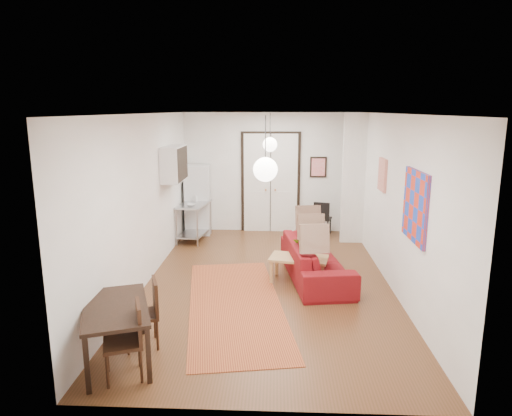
{
  "coord_description": "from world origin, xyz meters",
  "views": [
    {
      "loc": [
        0.13,
        -7.55,
        2.97
      ],
      "look_at": [
        -0.22,
        0.37,
        1.25
      ],
      "focal_mm": 32.0,
      "sensor_mm": 36.0,
      "label": 1
    }
  ],
  "objects_px": {
    "kitchen_counter": "(194,217)",
    "dining_chair_near": "(143,306)",
    "fridge": "(198,200)",
    "dining_table": "(116,312)",
    "dining_chair_far": "(125,333)",
    "sofa": "(316,260)",
    "black_side_chair": "(322,215)",
    "coffee_table": "(299,260)"
  },
  "relations": [
    {
      "from": "coffee_table",
      "to": "sofa",
      "type": "bearing_deg",
      "value": 26.51
    },
    {
      "from": "kitchen_counter",
      "to": "dining_table",
      "type": "distance_m",
      "value": 5.22
    },
    {
      "from": "black_side_chair",
      "to": "sofa",
      "type": "bearing_deg",
      "value": 99.75
    },
    {
      "from": "sofa",
      "to": "dining_table",
      "type": "height_order",
      "value": "dining_table"
    },
    {
      "from": "dining_table",
      "to": "dining_chair_near",
      "type": "relative_size",
      "value": 1.65
    },
    {
      "from": "coffee_table",
      "to": "dining_chair_far",
      "type": "relative_size",
      "value": 1.24
    },
    {
      "from": "dining_table",
      "to": "dining_chair_near",
      "type": "distance_m",
      "value": 0.49
    },
    {
      "from": "kitchen_counter",
      "to": "fridge",
      "type": "xyz_separation_m",
      "value": [
        0.0,
        0.56,
        0.29
      ]
    },
    {
      "from": "coffee_table",
      "to": "dining_table",
      "type": "relative_size",
      "value": 0.75
    },
    {
      "from": "dining_chair_near",
      "to": "black_side_chair",
      "type": "bearing_deg",
      "value": 132.35
    },
    {
      "from": "coffee_table",
      "to": "dining_chair_far",
      "type": "height_order",
      "value": "dining_chair_far"
    },
    {
      "from": "black_side_chair",
      "to": "fridge",
      "type": "bearing_deg",
      "value": 18.99
    },
    {
      "from": "fridge",
      "to": "coffee_table",
      "type": "bearing_deg",
      "value": -57.91
    },
    {
      "from": "dining_table",
      "to": "dining_chair_far",
      "type": "height_order",
      "value": "dining_chair_far"
    },
    {
      "from": "coffee_table",
      "to": "black_side_chair",
      "type": "relative_size",
      "value": 1.31
    },
    {
      "from": "dining_chair_near",
      "to": "dining_table",
      "type": "bearing_deg",
      "value": -43.5
    },
    {
      "from": "fridge",
      "to": "dining_table",
      "type": "bearing_deg",
      "value": -94.69
    },
    {
      "from": "coffee_table",
      "to": "dining_chair_far",
      "type": "xyz_separation_m",
      "value": [
        -2.11,
        -2.97,
        0.12
      ]
    },
    {
      "from": "kitchen_counter",
      "to": "black_side_chair",
      "type": "relative_size",
      "value": 1.44
    },
    {
      "from": "sofa",
      "to": "dining_chair_far",
      "type": "height_order",
      "value": "dining_chair_far"
    },
    {
      "from": "kitchen_counter",
      "to": "dining_table",
      "type": "height_order",
      "value": "kitchen_counter"
    },
    {
      "from": "dining_chair_near",
      "to": "black_side_chair",
      "type": "height_order",
      "value": "dining_chair_near"
    },
    {
      "from": "sofa",
      "to": "dining_table",
      "type": "bearing_deg",
      "value": 129.68
    },
    {
      "from": "dining_table",
      "to": "dining_chair_far",
      "type": "relative_size",
      "value": 1.65
    },
    {
      "from": "dining_chair_near",
      "to": "black_side_chair",
      "type": "xyz_separation_m",
      "value": [
        2.82,
        5.41,
        -0.02
      ]
    },
    {
      "from": "dining_table",
      "to": "dining_chair_near",
      "type": "bearing_deg",
      "value": 66.61
    },
    {
      "from": "fridge",
      "to": "dining_table",
      "type": "height_order",
      "value": "fridge"
    },
    {
      "from": "dining_chair_far",
      "to": "black_side_chair",
      "type": "distance_m",
      "value": 6.73
    },
    {
      "from": "kitchen_counter",
      "to": "coffee_table",
      "type": "bearing_deg",
      "value": -39.58
    },
    {
      "from": "dining_chair_near",
      "to": "dining_chair_far",
      "type": "height_order",
      "value": "same"
    },
    {
      "from": "sofa",
      "to": "fridge",
      "type": "xyz_separation_m",
      "value": [
        -2.6,
        2.91,
        0.49
      ]
    },
    {
      "from": "coffee_table",
      "to": "dining_chair_far",
      "type": "bearing_deg",
      "value": -125.34
    },
    {
      "from": "kitchen_counter",
      "to": "dining_chair_near",
      "type": "bearing_deg",
      "value": -79.74
    },
    {
      "from": "coffee_table",
      "to": "black_side_chair",
      "type": "bearing_deg",
      "value": 77.13
    },
    {
      "from": "kitchen_counter",
      "to": "sofa",
      "type": "bearing_deg",
      "value": -34.15
    },
    {
      "from": "fridge",
      "to": "dining_chair_far",
      "type": "height_order",
      "value": "fridge"
    },
    {
      "from": "coffee_table",
      "to": "dining_chair_near",
      "type": "relative_size",
      "value": 1.24
    },
    {
      "from": "fridge",
      "to": "dining_chair_near",
      "type": "xyz_separation_m",
      "value": [
        0.19,
        -5.34,
        -0.33
      ]
    },
    {
      "from": "dining_chair_near",
      "to": "dining_chair_far",
      "type": "bearing_deg",
      "value": -20.11
    },
    {
      "from": "sofa",
      "to": "dining_chair_near",
      "type": "relative_size",
      "value": 2.66
    },
    {
      "from": "coffee_table",
      "to": "fridge",
      "type": "bearing_deg",
      "value": 126.78
    },
    {
      "from": "sofa",
      "to": "dining_chair_near",
      "type": "height_order",
      "value": "dining_chair_near"
    }
  ]
}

